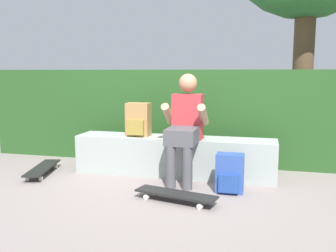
% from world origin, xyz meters
% --- Properties ---
extents(ground_plane, '(24.00, 24.00, 0.00)m').
position_xyz_m(ground_plane, '(0.00, 0.00, 0.00)').
color(ground_plane, gray).
extents(bench_main, '(2.38, 0.42, 0.46)m').
position_xyz_m(bench_main, '(0.00, 0.36, 0.23)').
color(bench_main, '#97A19A').
rests_on(bench_main, ground).
extents(person_skater, '(0.49, 0.62, 1.21)m').
position_xyz_m(person_skater, '(0.17, 0.15, 0.65)').
color(person_skater, '#B73338').
rests_on(person_skater, ground).
extents(skateboard_near_person, '(0.82, 0.38, 0.09)m').
position_xyz_m(skateboard_near_person, '(0.24, -0.58, 0.07)').
color(skateboard_near_person, black).
rests_on(skateboard_near_person, ground).
extents(skateboard_beside_bench, '(0.38, 0.82, 0.09)m').
position_xyz_m(skateboard_beside_bench, '(-1.54, -0.02, 0.07)').
color(skateboard_beside_bench, black).
rests_on(skateboard_beside_bench, ground).
extents(backpack_on_bench, '(0.28, 0.23, 0.40)m').
position_xyz_m(backpack_on_bench, '(-0.45, 0.35, 0.65)').
color(backpack_on_bench, '#A37A47').
rests_on(backpack_on_bench, bench_main).
extents(backpack_on_ground, '(0.28, 0.23, 0.40)m').
position_xyz_m(backpack_on_ground, '(0.70, -0.15, 0.19)').
color(backpack_on_ground, '#2D4C99').
rests_on(backpack_on_ground, ground).
extents(hedge_row, '(6.02, 0.54, 1.26)m').
position_xyz_m(hedge_row, '(0.17, 1.14, 0.63)').
color(hedge_row, '#234A1E').
rests_on(hedge_row, ground).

